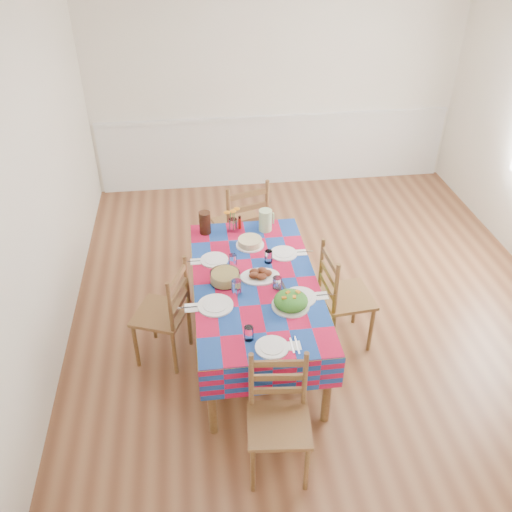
{
  "coord_description": "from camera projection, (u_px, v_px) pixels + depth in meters",
  "views": [
    {
      "loc": [
        -1.07,
        -3.91,
        3.27
      ],
      "look_at": [
        -0.61,
        -0.33,
        0.78
      ],
      "focal_mm": 38.0,
      "sensor_mm": 36.0,
      "label": 1
    }
  ],
  "objects": [
    {
      "name": "tea_pitcher",
      "position": [
        205.0,
        223.0,
        4.76
      ],
      "size": [
        0.1,
        0.1,
        0.21
      ],
      "primitive_type": "cylinder",
      "color": "black",
      "rests_on": "dining_table"
    },
    {
      "name": "setting_right_far",
      "position": [
        279.0,
        254.0,
        4.49
      ],
      "size": [
        0.43,
        0.25,
        0.11
      ],
      "rotation": [
        0.0,
        0.0,
        -1.57
      ],
      "color": "white",
      "rests_on": "dining_table"
    },
    {
      "name": "name_card",
      "position": [
        273.0,
        358.0,
        3.53
      ],
      "size": [
        0.07,
        0.02,
        0.02
      ],
      "primitive_type": "cube",
      "color": "white",
      "rests_on": "dining_table"
    },
    {
      "name": "meat_platter",
      "position": [
        260.0,
        275.0,
        4.26
      ],
      "size": [
        0.31,
        0.23,
        0.06
      ],
      "color": "white",
      "rests_on": "dining_table"
    },
    {
      "name": "green_pitcher",
      "position": [
        265.0,
        220.0,
        4.8
      ],
      "size": [
        0.12,
        0.12,
        0.2
      ],
      "primitive_type": "cylinder",
      "color": "#B0D395",
      "rests_on": "dining_table"
    },
    {
      "name": "chair_far",
      "position": [
        242.0,
        227.0,
        5.28
      ],
      "size": [
        0.57,
        0.55,
        1.03
      ],
      "rotation": [
        0.0,
        0.0,
        3.45
      ],
      "color": "brown",
      "rests_on": "room"
    },
    {
      "name": "wainscot",
      "position": [
        275.0,
        148.0,
        6.91
      ],
      "size": [
        4.41,
        0.06,
        0.92
      ],
      "color": "white",
      "rests_on": "room"
    },
    {
      "name": "cake",
      "position": [
        250.0,
        242.0,
        4.63
      ],
      "size": [
        0.24,
        0.24,
        0.07
      ],
      "color": "white",
      "rests_on": "dining_table"
    },
    {
      "name": "setting_near_head",
      "position": [
        264.0,
        342.0,
        3.63
      ],
      "size": [
        0.37,
        0.25,
        0.11
      ],
      "color": "white",
      "rests_on": "dining_table"
    },
    {
      "name": "serving_utensils",
      "position": [
        279.0,
        284.0,
        4.2
      ],
      "size": [
        0.14,
        0.32,
        0.01
      ],
      "color": "black",
      "rests_on": "dining_table"
    },
    {
      "name": "chair_right",
      "position": [
        342.0,
        297.0,
        4.45
      ],
      "size": [
        0.43,
        0.45,
        0.94
      ],
      "rotation": [
        0.0,
        0.0,
        1.66
      ],
      "color": "brown",
      "rests_on": "room"
    },
    {
      "name": "hot_sauce",
      "position": [
        240.0,
        222.0,
        4.85
      ],
      "size": [
        0.03,
        0.03,
        0.13
      ],
      "primitive_type": "cylinder",
      "color": "red",
      "rests_on": "dining_table"
    },
    {
      "name": "dining_table",
      "position": [
        255.0,
        288.0,
        4.28
      ],
      "size": [
        0.97,
        1.81,
        0.7
      ],
      "color": "brown",
      "rests_on": "room"
    },
    {
      "name": "setting_left_far",
      "position": [
        220.0,
        260.0,
        4.43
      ],
      "size": [
        0.42,
        0.25,
        0.11
      ],
      "rotation": [
        0.0,
        0.0,
        1.57
      ],
      "color": "white",
      "rests_on": "dining_table"
    },
    {
      "name": "chair_left",
      "position": [
        165.0,
        314.0,
        4.3
      ],
      "size": [
        0.51,
        0.52,
        0.91
      ],
      "rotation": [
        0.0,
        0.0,
        -1.95
      ],
      "color": "brown",
      "rests_on": "room"
    },
    {
      "name": "setting_right_near",
      "position": [
        292.0,
        292.0,
        4.07
      ],
      "size": [
        0.47,
        0.27,
        0.12
      ],
      "rotation": [
        0.0,
        0.0,
        -1.57
      ],
      "color": "white",
      "rests_on": "dining_table"
    },
    {
      "name": "salad_platter",
      "position": [
        291.0,
        301.0,
        3.96
      ],
      "size": [
        0.28,
        0.28,
        0.12
      ],
      "color": "white",
      "rests_on": "dining_table"
    },
    {
      "name": "flower_vase",
      "position": [
        233.0,
        222.0,
        4.79
      ],
      "size": [
        0.15,
        0.12,
        0.24
      ],
      "color": "white",
      "rests_on": "dining_table"
    },
    {
      "name": "setting_left_near",
      "position": [
        222.0,
        299.0,
        4.01
      ],
      "size": [
        0.48,
        0.29,
        0.13
      ],
      "rotation": [
        0.0,
        0.0,
        1.57
      ],
      "color": "white",
      "rests_on": "dining_table"
    },
    {
      "name": "pasta_bowl",
      "position": [
        225.0,
        277.0,
        4.2
      ],
      "size": [
        0.24,
        0.24,
        0.08
      ],
      "color": "white",
      "rests_on": "dining_table"
    },
    {
      "name": "chair_near",
      "position": [
        279.0,
        419.0,
        3.46
      ],
      "size": [
        0.43,
        0.42,
        0.9
      ],
      "rotation": [
        0.0,
        0.0,
        -0.1
      ],
      "color": "brown",
      "rests_on": "room"
    },
    {
      "name": "room",
      "position": [
        325.0,
        170.0,
        4.39
      ],
      "size": [
        4.58,
        5.08,
        2.78
      ],
      "color": "brown",
      "rests_on": "ground"
    }
  ]
}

